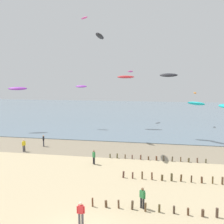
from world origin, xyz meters
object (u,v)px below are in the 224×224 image
person_by_waterline (81,213)px  kite_aloft_7 (195,93)px  person_mid_beach (142,197)px  kite_aloft_12 (169,75)px  kite_aloft_10 (196,103)px  person_nearest_camera (44,140)px  kite_aloft_5 (18,89)px  person_right_flank (94,157)px  person_trailing_behind (24,145)px  kite_aloft_2 (100,36)px  kite_aloft_4 (81,86)px  kite_aloft_11 (84,18)px  kite_aloft_1 (130,71)px  kite_aloft_6 (126,77)px

person_by_waterline → kite_aloft_7: kite_aloft_7 is taller
person_mid_beach → kite_aloft_12: 26.76m
kite_aloft_10 → person_by_waterline: bearing=-73.8°
person_nearest_camera → kite_aloft_5: (-9.47, 9.50, 7.29)m
kite_aloft_12 → kite_aloft_7: bearing=72.3°
person_right_flank → person_trailing_behind: size_ratio=1.00×
kite_aloft_5 → person_by_waterline: bearing=-70.0°
person_mid_beach → kite_aloft_2: (-6.79, 15.35, 14.91)m
person_nearest_camera → kite_aloft_7: 32.63m
kite_aloft_4 → kite_aloft_7: kite_aloft_4 is taller
kite_aloft_2 → person_right_flank: bearing=-0.0°
person_mid_beach → kite_aloft_4: 33.60m
kite_aloft_7 → kite_aloft_10: size_ratio=0.60×
kite_aloft_11 → kite_aloft_12: bearing=52.7°
kite_aloft_1 → kite_aloft_7: size_ratio=1.38×
kite_aloft_4 → kite_aloft_11: kite_aloft_11 is taller
person_trailing_behind → kite_aloft_4: (3.13, 17.26, 7.60)m
person_trailing_behind → person_by_waterline: bearing=-49.8°
kite_aloft_7 → kite_aloft_1: bearing=86.7°
person_trailing_behind → kite_aloft_4: bearing=79.7°
kite_aloft_2 → kite_aloft_5: 21.90m
kite_aloft_1 → kite_aloft_2: (-1.80, -24.25, 4.10)m
kite_aloft_2 → kite_aloft_12: bearing=128.5°
kite_aloft_1 → kite_aloft_6: bearing=15.0°
person_nearest_camera → kite_aloft_10: size_ratio=0.55×
person_nearest_camera → kite_aloft_2: bearing=0.2°
person_by_waterline → kite_aloft_11: bearing=105.2°
person_right_flank → person_mid_beach: bearing=-55.7°
kite_aloft_2 → person_trailing_behind: bearing=-79.2°
kite_aloft_2 → kite_aloft_4: 17.55m
person_right_flank → person_trailing_behind: same height
kite_aloft_1 → kite_aloft_12: size_ratio=0.85×
person_trailing_behind → kite_aloft_4: size_ratio=0.72×
kite_aloft_6 → kite_aloft_12: kite_aloft_12 is taller
person_nearest_camera → kite_aloft_10: kite_aloft_10 is taller
person_right_flank → kite_aloft_1: (1.21, 30.52, 10.81)m
person_nearest_camera → person_right_flank: 11.24m
person_nearest_camera → kite_aloft_11: (4.45, 7.50, 19.16)m
kite_aloft_7 → kite_aloft_10: kite_aloft_7 is taller
person_mid_beach → kite_aloft_12: kite_aloft_12 is taller
kite_aloft_1 → person_mid_beach: bearing=23.6°
kite_aloft_12 → kite_aloft_11: bearing=-160.9°
kite_aloft_5 → kite_aloft_7: bearing=0.9°
kite_aloft_4 → person_by_waterline: bearing=-70.3°
kite_aloft_2 → kite_aloft_1: bearing=170.3°
person_by_waterline → kite_aloft_5: size_ratio=0.49×
kite_aloft_11 → person_right_flank: bearing=-25.5°
kite_aloft_5 → kite_aloft_11: kite_aloft_11 is taller
kite_aloft_1 → kite_aloft_6: size_ratio=0.74×
person_by_waterline → person_trailing_behind: bearing=130.2°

